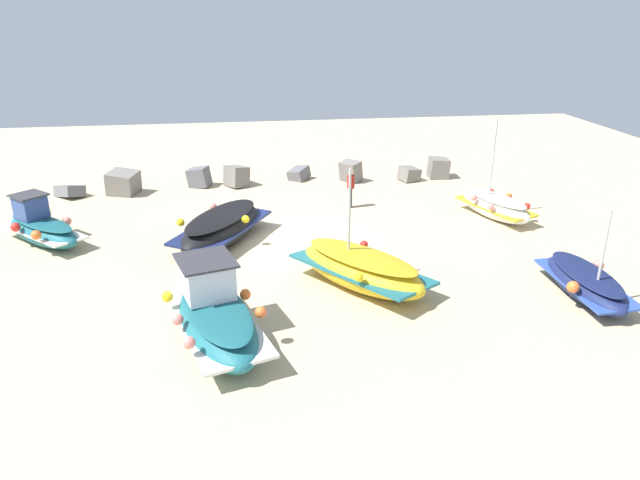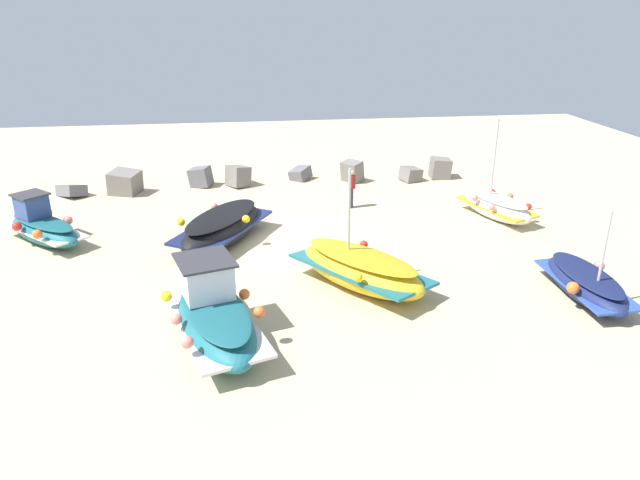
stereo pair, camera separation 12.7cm
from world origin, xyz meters
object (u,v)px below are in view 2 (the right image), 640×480
Objects in this scene: fishing_boat_4 at (43,227)px; fishing_boat_5 at (585,283)px; fishing_boat_3 at (222,227)px; person_walking at (352,186)px; fishing_boat_1 at (496,206)px; fishing_boat_0 at (214,316)px; fishing_boat_2 at (361,269)px.

fishing_boat_5 reaches higher than fishing_boat_4.
person_walking reaches higher than fishing_boat_3.
fishing_boat_1 is 17.28m from fishing_boat_4.
fishing_boat_0 is 1.25× the size of fishing_boat_5.
fishing_boat_1 is 1.08× the size of fishing_boat_4.
fishing_boat_3 is (-4.20, 4.23, 0.01)m from fishing_boat_2.
fishing_boat_5 is at bearing -45.70° from person_walking.
fishing_boat_0 is 1.29× the size of fishing_boat_4.
fishing_boat_5 is 10.52m from person_walking.
fishing_boat_1 is 10.92m from fishing_boat_3.
fishing_boat_5 is (10.67, 0.94, -0.25)m from fishing_boat_0.
fishing_boat_4 is at bearing -152.88° from fishing_boat_2.
fishing_boat_3 is 1.35× the size of fishing_boat_4.
fishing_boat_1 reaches higher than fishing_boat_3.
fishing_boat_5 reaches higher than person_walking.
fishing_boat_3 is at bearing -17.14° from fishing_boat_0.
fishing_boat_4 is 2.25× the size of person_walking.
fishing_boat_1 is 0.82× the size of fishing_boat_2.
fishing_boat_2 is 1.27× the size of fishing_boat_5.
fishing_boat_5 is 2.33× the size of person_walking.
fishing_boat_0 is 4.99m from fishing_boat_2.
fishing_boat_3 is (-10.86, -1.19, 0.11)m from fishing_boat_1.
fishing_boat_5 is at bearing 39.23° from fishing_boat_2.
fishing_boat_4 is at bearing -154.09° from person_walking.
fishing_boat_5 is (16.99, -6.75, -0.14)m from fishing_boat_4.
fishing_boat_0 is at bearing -73.33° from fishing_boat_1.
fishing_boat_4 is 12.01m from person_walking.
person_walking is at bearing -28.69° from fishing_boat_3.
fishing_boat_3 is 6.49m from fishing_boat_4.
fishing_boat_1 is 5.92m from person_walking.
fishing_boat_3 is (0.10, 6.75, -0.09)m from fishing_boat_0.
fishing_boat_0 is 0.98× the size of fishing_boat_2.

